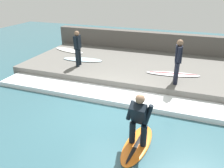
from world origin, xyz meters
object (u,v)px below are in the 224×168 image
surfer_waiting_far (178,59)px  surfboard_spare (69,50)px  surfer_riding (139,118)px  surfboard_waiting_far (173,74)px  surfboard_waiting_near (83,59)px  surfboard_riding (137,144)px  surfer_waiting_near (78,47)px

surfer_waiting_far → surfboard_spare: size_ratio=0.79×
surfer_riding → surfboard_waiting_far: surfer_riding is taller
surfboard_spare → surfboard_waiting_near: bearing=-130.2°
surfboard_riding → surfer_riding: size_ratio=1.26×
surfer_riding → surfboard_riding: bearing=-135.0°
surfboard_riding → surfer_waiting_near: 5.29m
surfboard_waiting_near → surfer_waiting_far: surfer_waiting_far is taller
surfer_riding → surfboard_waiting_far: size_ratio=0.65×
surfer_waiting_near → surfboard_waiting_far: 4.07m
surfboard_waiting_near → surfboard_waiting_far: surfboard_waiting_far is taller
surfer_waiting_far → surfer_riding: bearing=169.9°
surfer_riding → surfer_waiting_near: bearing=43.4°
surfboard_waiting_far → surfboard_waiting_near: bearing=84.1°
surfer_riding → surfer_waiting_far: size_ratio=0.87×
surfboard_riding → surfboard_waiting_far: surfboard_waiting_far is taller
surfboard_riding → surfer_waiting_near: bearing=43.4°
surfer_riding → surfer_waiting_far: surfer_waiting_far is taller
surfer_waiting_near → surfboard_waiting_far: surfer_waiting_near is taller
surfboard_riding → surfer_waiting_far: 3.56m
surfer_waiting_near → surfboard_waiting_near: surfer_waiting_near is taller
surfboard_waiting_near → surfer_waiting_far: (-1.18, -4.30, 0.85)m
surfboard_waiting_near → surfboard_waiting_far: (-0.43, -4.15, 0.00)m
surfer_riding → surfboard_waiting_far: bearing=-6.2°
surfer_riding → surfboard_spare: (5.63, 5.10, -0.38)m
surfboard_waiting_near → surfboard_spare: bearing=49.8°
surfer_waiting_far → surfboard_waiting_far: (0.75, 0.15, -0.85)m
surfboard_riding → surfboard_spare: (5.63, 5.10, 0.40)m
surfer_riding → surfboard_spare: 7.60m
surfer_waiting_far → surfboard_waiting_far: surfer_waiting_far is taller
surfer_waiting_near → surfboard_waiting_near: size_ratio=0.78×
surfboard_waiting_far → surfer_waiting_near: bearing=94.2°
surfboard_waiting_near → surfboard_waiting_far: size_ratio=0.92×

